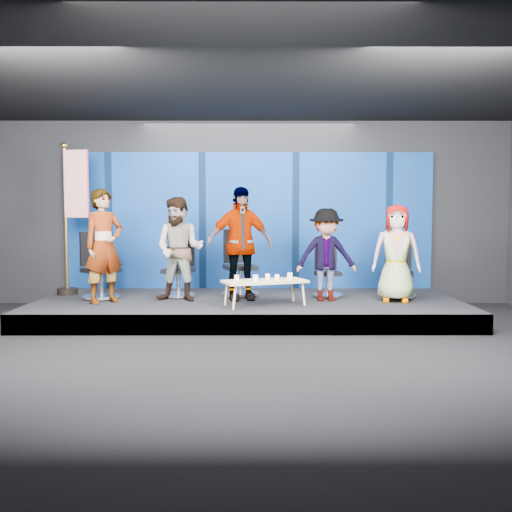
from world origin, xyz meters
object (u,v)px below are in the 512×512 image
Objects in this scene: panelist_a at (104,246)px; panelist_e at (396,253)px; panelist_b at (180,249)px; flag_stand at (73,214)px; chair_c at (240,274)px; mug_c at (268,277)px; coffee_table at (265,282)px; mug_e at (290,276)px; chair_e at (400,279)px; mug_a at (237,278)px; mug_d at (277,277)px; chair_b at (179,277)px; panelist_d at (326,255)px; chair_a at (99,277)px; chair_d at (327,279)px; panelist_c at (240,244)px; mug_b at (256,278)px.

panelist_a reaches higher than panelist_e.
panelist_b is 2.18m from flag_stand.
flag_stand reaches higher than chair_c.
mug_c is 0.03× the size of flag_stand.
coffee_table is 14.08× the size of mug_e.
mug_a is at bearing -149.08° from chair_e.
panelist_b reaches higher than panelist_e.
panelist_b is at bearing -12.14° from flag_stand.
mug_d is (-1.95, -0.39, -0.35)m from panelist_e.
chair_b is 1.46m from mug_a.
mug_d is at bearing -33.13° from mug_c.
chair_b is (1.11, 0.70, -0.57)m from panelist_a.
panelist_b reaches higher than chair_c.
panelist_e reaches higher than panelist_d.
mug_a is 0.87m from mug_e.
mug_e is (3.18, -0.56, 0.08)m from chair_a.
chair_a is at bearing 172.75° from panelist_d.
mug_c is at bearing 64.03° from coffee_table.
chair_a is 0.81× the size of coffee_table.
panelist_d is 1.19m from coffee_table.
chair_d is 1.38m from mug_c.
coffee_table is 0.13m from mug_c.
panelist_d is 1.59m from mug_a.
flag_stand is at bearing 152.88° from panelist_c.
panelist_e is 2.15m from mug_c.
panelist_c is 1.34× the size of coffee_table.
chair_a is 3.23m from mug_e.
panelist_a is at bearing 170.60° from mug_b.
mug_a is 0.30m from mug_b.
mug_c is (0.19, 0.23, -0.00)m from mug_b.
mug_d is at bearing -58.33° from chair_a.
mug_c is (-2.10, -0.30, -0.35)m from panelist_e.
panelist_d reaches higher than mug_a.
flag_stand is at bearing -175.59° from chair_b.
panelist_a reaches higher than mug_e.
mug_d is 0.89× the size of mug_e.
chair_d is at bearing 5.39° from flag_stand.
chair_a is 1.50m from panelist_b.
chair_d is (1.52, -0.12, -0.07)m from chair_c.
flag_stand is (-3.41, 1.11, 0.98)m from mug_c.
panelist_d is 15.44× the size of mug_b.
mug_e reaches higher than mug_d.
panelist_d is 0.57× the size of flag_stand.
panelist_d is at bearing -41.10° from panelist_a.
mug_c is 3.71m from flag_stand.
flag_stand is at bearing 164.63° from mug_e.
panelist_a is at bearing 174.10° from coffee_table.
chair_c reaches higher than chair_e.
chair_b reaches higher than coffee_table.
coffee_table is at bearing 43.23° from mug_b.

